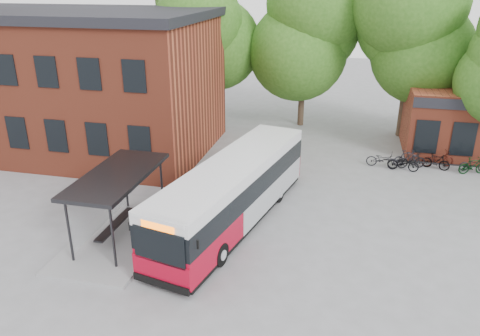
% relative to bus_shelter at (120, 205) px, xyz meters
% --- Properties ---
extents(ground, '(100.00, 100.00, 0.00)m').
position_rel_bus_shelter_xyz_m(ground, '(4.50, 1.00, -1.45)').
color(ground, slate).
extents(station_building, '(18.40, 10.40, 8.50)m').
position_rel_bus_shelter_xyz_m(station_building, '(-8.50, 10.00, 2.80)').
color(station_building, maroon).
rests_on(station_building, ground).
extents(bus_shelter, '(3.60, 7.00, 2.90)m').
position_rel_bus_shelter_xyz_m(bus_shelter, '(0.00, 0.00, 0.00)').
color(bus_shelter, '#252528').
rests_on(bus_shelter, ground).
extents(bike_rail, '(5.20, 0.10, 0.38)m').
position_rel_bus_shelter_xyz_m(bike_rail, '(13.78, 11.00, -1.26)').
color(bike_rail, '#252528').
rests_on(bike_rail, ground).
extents(tree_0, '(7.92, 7.92, 11.00)m').
position_rel_bus_shelter_xyz_m(tree_0, '(-1.50, 17.00, 4.05)').
color(tree_0, '#2C5B18').
rests_on(tree_0, ground).
extents(tree_1, '(7.92, 7.92, 10.40)m').
position_rel_bus_shelter_xyz_m(tree_1, '(5.50, 18.00, 3.75)').
color(tree_1, '#2C5B18').
rests_on(tree_1, ground).
extents(tree_2, '(7.92, 7.92, 11.00)m').
position_rel_bus_shelter_xyz_m(tree_2, '(12.50, 17.00, 4.05)').
color(tree_2, '#2C5B18').
rests_on(tree_2, ground).
extents(city_bus, '(4.80, 11.66, 2.90)m').
position_rel_bus_shelter_xyz_m(city_bus, '(4.32, 2.24, -0.00)').
color(city_bus, '#A0051C').
rests_on(city_bus, ground).
extents(bicycle_0, '(1.87, 0.82, 0.95)m').
position_rel_bus_shelter_xyz_m(bicycle_0, '(11.09, 10.62, -0.97)').
color(bicycle_0, black).
rests_on(bicycle_0, ground).
extents(bicycle_1, '(1.67, 0.98, 0.97)m').
position_rel_bus_shelter_xyz_m(bicycle_1, '(12.47, 11.16, -0.97)').
color(bicycle_1, black).
rests_on(bicycle_1, ground).
extents(bicycle_2, '(1.75, 0.75, 0.90)m').
position_rel_bus_shelter_xyz_m(bicycle_2, '(12.22, 10.34, -1.00)').
color(bicycle_2, black).
rests_on(bicycle_2, ground).
extents(bicycle_3, '(1.73, 0.96, 1.00)m').
position_rel_bus_shelter_xyz_m(bicycle_3, '(12.71, 10.84, -0.95)').
color(bicycle_3, black).
rests_on(bicycle_3, ground).
extents(bicycle_4, '(1.93, 1.10, 0.96)m').
position_rel_bus_shelter_xyz_m(bicycle_4, '(14.22, 11.46, -0.97)').
color(bicycle_4, '#39100B').
rests_on(bicycle_4, ground).
extents(bicycle_5, '(1.62, 0.95, 0.94)m').
position_rel_bus_shelter_xyz_m(bicycle_5, '(14.05, 11.03, -0.98)').
color(bicycle_5, black).
rests_on(bicycle_5, ground).
extents(bicycle_6, '(1.62, 0.78, 0.82)m').
position_rel_bus_shelter_xyz_m(bicycle_6, '(16.10, 11.21, -1.04)').
color(bicycle_6, black).
rests_on(bicycle_6, ground).
extents(bicycle_7, '(1.71, 0.95, 0.99)m').
position_rel_bus_shelter_xyz_m(bicycle_7, '(15.96, 10.73, -0.96)').
color(bicycle_7, black).
rests_on(bicycle_7, ground).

